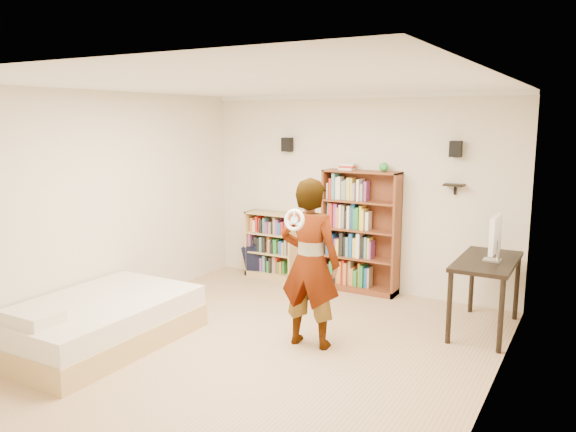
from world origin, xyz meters
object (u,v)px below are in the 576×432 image
at_px(tall_bookshelf, 360,232).
at_px(daybed, 98,317).
at_px(computer_desk, 485,295).
at_px(low_bookshelf, 271,245).
at_px(person, 310,263).

distance_m(tall_bookshelf, daybed, 3.57).
xyz_separation_m(tall_bookshelf, computer_desk, (1.79, -0.69, -0.42)).
distance_m(computer_desk, daybed, 4.25).
bearing_deg(computer_desk, low_bookshelf, 167.82).
distance_m(computer_desk, person, 2.08).
relative_size(low_bookshelf, computer_desk, 0.81).
xyz_separation_m(tall_bookshelf, daybed, (-1.70, -3.09, -0.54)).
bearing_deg(computer_desk, person, -139.11).
distance_m(tall_bookshelf, low_bookshelf, 1.47).
relative_size(daybed, person, 1.14).
bearing_deg(daybed, person, 28.78).
relative_size(low_bookshelf, person, 0.55).
bearing_deg(computer_desk, tall_bookshelf, 158.97).
xyz_separation_m(tall_bookshelf, low_bookshelf, (-1.43, 0.01, -0.35)).
relative_size(computer_desk, daybed, 0.60).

